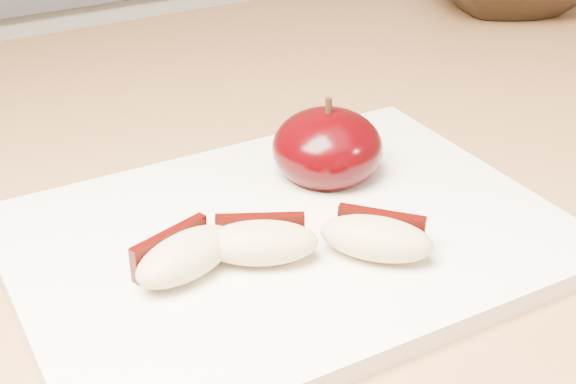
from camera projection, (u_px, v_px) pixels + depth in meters
back_cabinet at (45, 216)px, 1.32m from camera, size 2.40×0.62×0.94m
cutting_board at (288, 238)px, 0.47m from camera, size 0.31×0.23×0.01m
apple_half at (327, 148)px, 0.52m from camera, size 0.09×0.09×0.06m
apple_wedge_a at (184, 255)px, 0.42m from camera, size 0.07×0.05×0.02m
apple_wedge_b at (261, 241)px, 0.43m from camera, size 0.07×0.06×0.02m
apple_wedge_c at (377, 237)px, 0.44m from camera, size 0.06×0.07×0.02m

